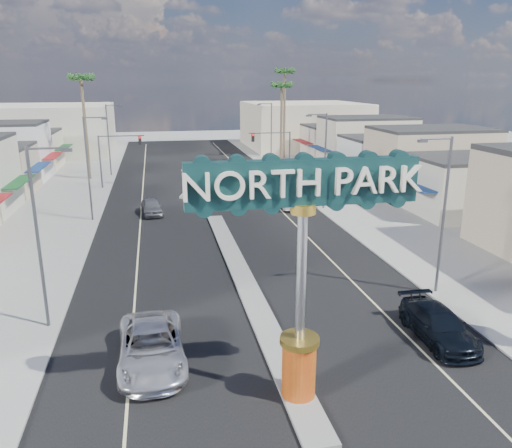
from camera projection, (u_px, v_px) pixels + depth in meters
name	position (u px, v px, depth m)	size (l,w,h in m)	color
ground	(213.00, 215.00, 45.75)	(160.00, 160.00, 0.00)	gray
road	(213.00, 215.00, 45.75)	(20.00, 120.00, 0.01)	black
median_island	(244.00, 279.00, 30.67)	(1.30, 30.00, 0.16)	gray
sidewalk_left	(52.00, 222.00, 43.06)	(8.00, 120.00, 0.12)	gray
sidewalk_right	(357.00, 207.00, 48.42)	(8.00, 120.00, 0.12)	gray
storefront_row_right	(393.00, 155.00, 61.76)	(12.00, 42.00, 6.00)	#B7B29E
backdrop_far_left	(49.00, 130.00, 82.80)	(20.00, 20.00, 8.00)	#B7B29E
backdrop_far_right	(303.00, 125.00, 91.23)	(20.00, 20.00, 8.00)	beige
gateway_sign	(302.00, 254.00, 17.73)	(8.20, 1.50, 9.15)	red
traffic_signal_left	(116.00, 151.00, 55.99)	(5.09, 0.45, 6.00)	#47474C
traffic_signal_right	(275.00, 147.00, 59.51)	(5.09, 0.45, 6.00)	#47474C
streetlight_l_near	(41.00, 230.00, 23.52)	(2.03, 0.22, 9.00)	#47474C
streetlight_l_mid	(89.00, 164.00, 42.35)	(2.03, 0.22, 9.00)	#47474C
streetlight_l_far	(110.00, 136.00, 63.07)	(2.03, 0.22, 9.00)	#47474C
streetlight_r_near	(442.00, 208.00, 27.51)	(2.03, 0.22, 9.00)	#47474C
streetlight_r_mid	(323.00, 156.00, 46.35)	(2.03, 0.22, 9.00)	#47474C
streetlight_r_far	(270.00, 133.00, 67.06)	(2.03, 0.22, 9.00)	#47474C
palm_left_far	(81.00, 84.00, 58.91)	(2.60, 2.60, 13.10)	brown
palm_right_mid	(282.00, 90.00, 69.79)	(2.60, 2.60, 12.10)	brown
palm_right_far	(285.00, 77.00, 75.33)	(2.60, 2.60, 14.10)	brown
suv_left	(152.00, 347.00, 21.46)	(2.79, 6.04, 1.68)	silver
suv_right	(438.00, 325.00, 23.54)	(2.10, 5.17, 1.50)	black
car_parked_left	(152.00, 207.00, 45.73)	(1.73, 4.30, 1.46)	slate
car_parked_right	(289.00, 198.00, 48.43)	(1.79, 5.15, 1.70)	silver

